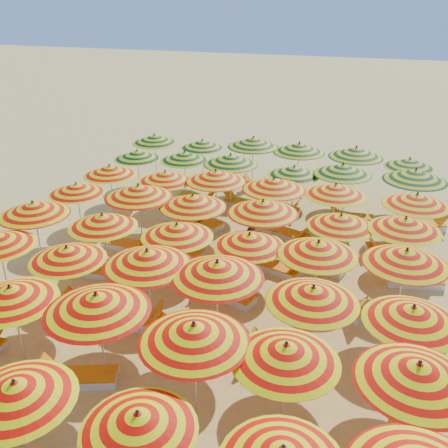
{
  "coord_description": "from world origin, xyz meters",
  "views": [
    {
      "loc": [
        4.34,
        -13.17,
        8.34
      ],
      "look_at": [
        0.0,
        0.5,
        1.6
      ],
      "focal_mm": 40.0,
      "sensor_mm": 36.0,
      "label": 1
    }
  ],
  "objects": [
    {
      "name": "lounger_22",
      "position": [
        -2.67,
        3.37,
        0.15
      ],
      "size": [
        1.82,
        1.23,
        0.69
      ],
      "rotation": [
        0.0,
        0.0,
        2.72
      ],
      "color": "white",
      "rests_on": "ground"
    },
    {
      "name": "umbrella_17",
      "position": [
        5.53,
        -3.45,
        1.99
      ],
      "size": [
        2.23,
        2.23,
        2.26
      ],
      "color": "silver",
      "rests_on": "ground"
    },
    {
      "name": "umbrella_28",
      "position": [
        3.56,
        1.14,
        1.94
      ],
      "size": [
        2.31,
        2.31,
        2.2
      ],
      "color": "silver",
      "rests_on": "ground"
    },
    {
      "name": "lounger_32",
      "position": [
        0.49,
        7.67,
        0.15
      ],
      "size": [
        1.83,
        1.07,
        0.69
      ],
      "rotation": [
        0.0,
        0.0,
        3.44
      ],
      "color": "white",
      "rests_on": "ground"
    },
    {
      "name": "umbrella_15",
      "position": [
        1.0,
        -3.2,
        2.17
      ],
      "size": [
        2.74,
        2.74,
        2.47
      ],
      "color": "silver",
      "rests_on": "ground"
    },
    {
      "name": "umbrella_35",
      "position": [
        5.8,
        3.32,
        2.05
      ],
      "size": [
        2.79,
        2.79,
        2.33
      ],
      "color": "silver",
      "rests_on": "ground"
    },
    {
      "name": "umbrella_42",
      "position": [
        -5.7,
        7.66,
        2.0
      ],
      "size": [
        2.73,
        2.73,
        2.28
      ],
      "color": "silver",
      "rests_on": "ground"
    },
    {
      "name": "lounger_13",
      "position": [
        -3.87,
        -1.18,
        0.15
      ],
      "size": [
        1.77,
        0.71,
        0.69
      ],
      "rotation": [
        0.0,
        0.0,
        0.08
      ],
      "color": "white",
      "rests_on": "ground"
    },
    {
      "name": "umbrella_18",
      "position": [
        -5.75,
        -1.25,
        2.1
      ],
      "size": [
        2.77,
        2.77,
        2.39
      ],
      "color": "silver",
      "rests_on": "ground"
    },
    {
      "name": "lounger_29",
      "position": [
        3.68,
        5.53,
        0.15
      ],
      "size": [
        1.77,
        0.71,
        0.69
      ],
      "rotation": [
        0.0,
        0.0,
        3.22
      ],
      "color": "white",
      "rests_on": "ground"
    },
    {
      "name": "lounger_9",
      "position": [
        -2.74,
        -3.08,
        0.15
      ],
      "size": [
        1.81,
        0.87,
        0.69
      ],
      "rotation": [
        0.0,
        0.0,
        3.31
      ],
      "color": "white",
      "rests_on": "ground"
    },
    {
      "name": "umbrella_26",
      "position": [
        -1.2,
        0.9,
        2.08
      ],
      "size": [
        2.37,
        2.37,
        2.36
      ],
      "color": "silver",
      "rests_on": "ground"
    },
    {
      "name": "lounger_26",
      "position": [
        -2.81,
        5.61,
        0.15
      ],
      "size": [
        1.82,
        0.97,
        0.69
      ],
      "rotation": [
        0.0,
        0.0,
        -0.24
      ],
      "color": "white",
      "rests_on": "ground"
    },
    {
      "name": "umbrella_29",
      "position": [
        5.43,
        1.29,
        2.01
      ],
      "size": [
        2.8,
        2.8,
        2.29
      ],
      "color": "silver",
      "rests_on": "ground"
    },
    {
      "name": "lounger_15",
      "position": [
        3.76,
        -0.91,
        0.15
      ],
      "size": [
        1.83,
        1.13,
        0.69
      ],
      "rotation": [
        0.0,
        0.0,
        -0.34
      ],
      "color": "white",
      "rests_on": "ground"
    },
    {
      "name": "lounger_24",
      "position": [
        1.61,
        3.32,
        0.15
      ],
      "size": [
        1.83,
        1.15,
        0.69
      ],
      "rotation": [
        0.0,
        0.0,
        -0.36
      ],
      "color": "white",
      "rests_on": "ground"
    },
    {
      "name": "lounger_27",
      "position": [
        -0.78,
        5.66,
        0.15
      ],
      "size": [
        1.8,
        0.84,
        0.69
      ],
      "rotation": [
        0.0,
        0.0,
        2.99
      ],
      "color": "white",
      "rests_on": "ground"
    },
    {
      "name": "umbrella_9",
      "position": [
        1.32,
        -5.65,
        2.14
      ],
      "size": [
        2.48,
        2.48,
        2.43
      ],
      "color": "silver",
      "rests_on": "ground"
    },
    {
      "name": "lounger_20",
      "position": [
        2.96,
        1.39,
        0.15
      ],
      "size": [
        1.83,
        1.05,
        0.69
      ],
      "rotation": [
        0.0,
        0.0,
        2.85
      ],
      "color": "white",
      "rests_on": "ground"
    },
    {
      "name": "lounger_6",
      "position": [
        -1.63,
        -5.62,
        0.15
      ],
      "size": [
        1.83,
        1.15,
        0.69
      ],
      "rotation": [
        0.0,
        0.0,
        3.5
      ],
      "color": "white",
      "rests_on": "ground"
    },
    {
      "name": "umbrella_2",
      "position": [
        -1.16,
        -7.93,
        1.98
      ],
      "size": [
        2.62,
        2.62,
        2.25
      ],
      "color": "silver",
      "rests_on": "ground"
    },
    {
      "name": "umbrella_25",
      "position": [
        -3.18,
        0.94,
        2.17
      ],
      "size": [
        2.85,
        2.85,
        2.47
      ],
      "color": "silver",
      "rests_on": "ground"
    },
    {
      "name": "umbrella_41",
      "position": [
        5.8,
        5.49,
        2.18
      ],
      "size": [
        2.96,
        2.96,
        2.48
      ],
      "color": "silver",
      "rests_on": "ground"
    },
    {
      "name": "umbrella_21",
      "position": [
        1.22,
        -0.94,
        1.92
      ],
      "size": [
        2.3,
        2.3,
        2.18
      ],
      "color": "silver",
      "rests_on": "ground"
    },
    {
      "name": "umbrella_23",
      "position": [
        5.41,
        -0.96,
        2.08
      ],
      "size": [
        2.92,
        2.92,
        2.37
      ],
      "color": "silver",
      "rests_on": "ground"
    },
    {
      "name": "umbrella_36",
      "position": [
        -5.55,
        5.53,
        1.88
      ],
      "size": [
        2.54,
        2.54,
        2.14
      ],
      "color": "silver",
      "rests_on": "ground"
    },
    {
      "name": "umbrella_14",
      "position": [
        -0.89,
        -3.15,
        2.15
      ],
      "size": [
        2.37,
        2.37,
        2.44
      ],
      "color": "silver",
      "rests_on": "ground"
    },
    {
      "name": "umbrella_19",
      "position": [
        -3.37,
        -1.15,
        1.98
      ],
      "size": [
        2.74,
        2.74,
        2.24
      ],
      "color": "silver",
      "rests_on": "ground"
    },
    {
      "name": "umbrella_11",
      "position": [
        5.55,
        -5.49,
        2.12
      ],
      "size": [
        2.99,
        2.99,
        2.41
      ],
      "color": "silver",
      "rests_on": "ground"
    },
    {
      "name": "umbrella_44",
      "position": [
        -1.0,
        7.98,
        2.16
      ],
      "size": [
        2.6,
        2.6,
        2.46
      ],
      "color": "silver",
      "rests_on": "ground"
    },
    {
      "name": "umbrella_16",
      "position": [
        3.37,
        -3.39,
        2.04
      ],
      "size": [
        2.28,
        2.28,
        2.32
      ],
      "color": "silver",
      "rests_on": "ground"
    },
    {
      "name": "umbrella_38",
      "position": [
        -1.28,
        5.45,
        2.1
      ],
      "size": [
        2.86,
        2.86,
        2.39
      ],
      "color": "silver",
      "rests_on": "ground"
    },
    {
      "name": "umbrella_13",
      "position": [
        -3.24,
        -3.23,
        1.93
      ],
      "size": [
        2.09,
        2.09,
        2.2
      ],
      "color": "silver",
      "rests_on": "ground"
    },
    {
      "name": "beachgoer_a",
      "position": [
        3.02,
        1.58,
        0.76
      ],
      "size": [
        0.58,
        0.66,
        1.51
      ],
      "primitive_type": "imported",
      "rotation": [
        0.0,
        0.0,
        5.21
      ],
      "color": "tan",
      "rests_on": "ground"
    },
    {
      "name": "lounger_23",
      "position": [
        -1.83,
        3.41,
        0.15
      ],
      "size": [
        1.82,
        1.2,
        0.69
      ],
      "rotation": [
        0.0,
        0.0,
        2.75
      ],
      "color": "white",
      "rests_on": "ground"
    },
    {
      "name": "lounger_21",
      "position": [
        5.93,
        1.29,
        0.15
      ],
      "size": [
        1.81,
        0.91,
        0.69
      ],
      "rotation": [
        0.0,
        0.0,
        3.34
      ],
      "color": "white",
      "rests_on": "ground"
    },
    {
      "name": "umbrella_34",
      "position": [
        3.13,
        3.5,
        2.02
      ],
      "size": [
        2.5,
        2.5,
        2.3
      ],
      "color": "silver",
      "rests_on": "ground"
    },
    {
      "name": "umbrella_37",
      "position": [
        -3.41,
        5.71,
        1.96
      ],
      "size": [
        2.54,
        2.54,
        2.22
      ],
      "color": "silver",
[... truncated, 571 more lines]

